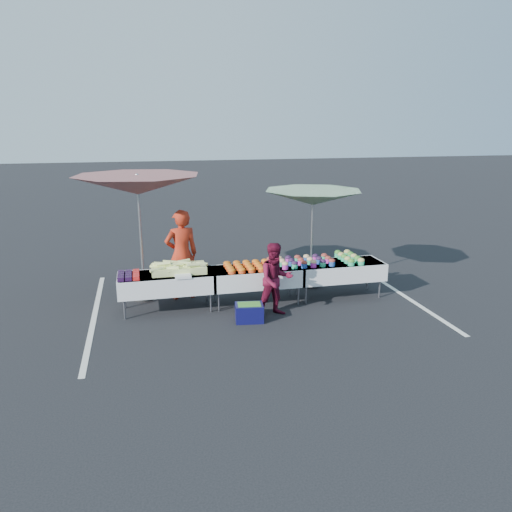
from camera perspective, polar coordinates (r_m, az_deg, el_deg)
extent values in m
plane|color=black|center=(10.35, 0.00, -5.35)|extent=(80.00, 80.00, 0.00)
cube|color=silver|center=(10.15, -17.98, -6.53)|extent=(0.10, 5.00, 0.00)
cube|color=silver|center=(11.47, 15.79, -3.87)|extent=(0.10, 5.00, 0.00)
cube|color=white|center=(9.88, -10.22, -2.13)|extent=(1.80, 0.75, 0.04)
cube|color=white|center=(9.93, -10.18, -3.02)|extent=(1.86, 0.81, 0.36)
cylinder|color=slate|center=(9.77, -14.80, -5.92)|extent=(0.04, 0.04, 0.39)
cylinder|color=slate|center=(10.33, -14.74, -4.77)|extent=(0.04, 0.04, 0.39)
cylinder|color=slate|center=(9.84, -5.19, -5.31)|extent=(0.04, 0.04, 0.39)
cylinder|color=slate|center=(10.39, -5.66, -4.20)|extent=(0.04, 0.04, 0.39)
cube|color=white|center=(10.12, 0.00, -1.48)|extent=(1.80, 0.75, 0.04)
cube|color=white|center=(10.16, 0.00, -2.34)|extent=(1.86, 0.81, 0.36)
cylinder|color=slate|center=(9.86, -4.27, -5.24)|extent=(0.04, 0.04, 0.39)
cylinder|color=slate|center=(10.41, -4.78, -4.14)|extent=(0.04, 0.04, 0.39)
cylinder|color=slate|center=(10.23, 4.87, -4.50)|extent=(0.04, 0.04, 0.39)
cylinder|color=slate|center=(10.76, 3.90, -3.49)|extent=(0.04, 0.04, 0.39)
cube|color=white|center=(10.66, 9.46, -0.83)|extent=(1.80, 0.75, 0.04)
cube|color=white|center=(10.70, 9.43, -1.65)|extent=(1.86, 0.81, 0.36)
cylinder|color=slate|center=(10.27, 5.72, -4.43)|extent=(0.04, 0.04, 0.39)
cylinder|color=slate|center=(10.80, 4.71, -3.42)|extent=(0.04, 0.04, 0.39)
cylinder|color=slate|center=(10.90, 13.93, -3.66)|extent=(0.04, 0.04, 0.39)
cylinder|color=slate|center=(11.40, 12.60, -2.75)|extent=(0.04, 0.04, 0.39)
cube|color=black|center=(9.60, -15.21, -2.56)|extent=(0.12, 0.12, 0.08)
cube|color=black|center=(9.74, -15.19, -2.31)|extent=(0.12, 0.12, 0.08)
cube|color=black|center=(9.87, -15.17, -2.08)|extent=(0.12, 0.12, 0.08)
cube|color=black|center=(10.01, -15.15, -1.85)|extent=(0.12, 0.12, 0.08)
cube|color=black|center=(9.60, -14.38, -2.51)|extent=(0.12, 0.12, 0.08)
cube|color=black|center=(9.73, -14.37, -2.27)|extent=(0.12, 0.12, 0.08)
cube|color=black|center=(9.87, -14.36, -2.03)|extent=(0.12, 0.12, 0.08)
cube|color=black|center=(10.00, -14.35, -1.80)|extent=(0.12, 0.12, 0.08)
cube|color=red|center=(9.60, -13.54, -2.46)|extent=(0.12, 0.12, 0.08)
cube|color=red|center=(9.73, -13.54, -2.22)|extent=(0.12, 0.12, 0.08)
cube|color=red|center=(9.86, -13.55, -1.98)|extent=(0.12, 0.12, 0.08)
cube|color=red|center=(10.00, -13.55, -1.75)|extent=(0.12, 0.12, 0.08)
cube|color=#BEDF72|center=(9.92, -8.82, -1.46)|extent=(1.05, 0.55, 0.14)
cylinder|color=#BEDF72|center=(10.08, -7.18, -0.93)|extent=(0.27, 0.09, 0.10)
cylinder|color=#BEDF72|center=(9.91, -11.05, -0.95)|extent=(0.27, 0.14, 0.07)
cylinder|color=#BEDF72|center=(9.78, -8.15, -0.77)|extent=(0.27, 0.14, 0.09)
cylinder|color=#BEDF72|center=(9.92, -11.29, -1.29)|extent=(0.27, 0.15, 0.10)
cylinder|color=#BEDF72|center=(9.83, -9.85, -1.09)|extent=(0.27, 0.15, 0.08)
cylinder|color=#BEDF72|center=(9.92, -9.08, -0.74)|extent=(0.27, 0.10, 0.10)
cylinder|color=#BEDF72|center=(9.80, -9.03, -0.94)|extent=(0.27, 0.07, 0.08)
cylinder|color=#BEDF72|center=(9.71, -9.52, -1.39)|extent=(0.27, 0.14, 0.09)
cylinder|color=#BEDF72|center=(10.07, -9.85, -0.66)|extent=(0.27, 0.12, 0.08)
cylinder|color=#BEDF72|center=(10.03, -6.29, -0.89)|extent=(0.27, 0.16, 0.08)
cylinder|color=#BEDF72|center=(9.84, -10.65, -1.06)|extent=(0.27, 0.11, 0.07)
cylinder|color=#BEDF72|center=(9.68, -9.23, -1.68)|extent=(0.27, 0.10, 0.07)
cylinder|color=#BEDF72|center=(10.03, -8.30, -0.58)|extent=(0.27, 0.12, 0.08)
cylinder|color=#BEDF72|center=(9.66, -11.29, -1.55)|extent=(0.27, 0.15, 0.08)
cylinder|color=#BEDF72|center=(9.90, -10.84, -0.85)|extent=(0.27, 0.10, 0.08)
cylinder|color=#BEDF72|center=(9.86, -7.61, -1.01)|extent=(0.27, 0.16, 0.10)
cylinder|color=#BEDF72|center=(9.79, -10.46, -0.86)|extent=(0.27, 0.12, 0.09)
cylinder|color=#BEDF72|center=(9.68, -7.14, -1.01)|extent=(0.27, 0.09, 0.07)
cylinder|color=#BEDF72|center=(9.73, -6.77, -1.32)|extent=(0.27, 0.10, 0.09)
cylinder|color=#BEDF72|center=(9.79, -7.33, -1.33)|extent=(0.27, 0.12, 0.09)
cylinder|color=#BEDF72|center=(10.13, -8.38, -0.87)|extent=(0.27, 0.10, 0.08)
cube|color=white|center=(9.60, -8.34, -2.28)|extent=(0.30, 0.25, 0.05)
cylinder|color=#D74217|center=(9.73, -2.78, -1.89)|extent=(0.15, 0.15, 0.05)
ellipsoid|color=#D9630C|center=(9.72, -2.78, -1.66)|extent=(0.15, 0.15, 0.08)
cylinder|color=#D74217|center=(9.90, -2.97, -1.59)|extent=(0.15, 0.15, 0.05)
ellipsoid|color=#D9630C|center=(9.89, -2.97, -1.37)|extent=(0.15, 0.15, 0.08)
cylinder|color=#D74217|center=(10.07, -3.15, -1.31)|extent=(0.15, 0.15, 0.05)
ellipsoid|color=#D9630C|center=(10.06, -3.15, -1.09)|extent=(0.15, 0.15, 0.08)
cylinder|color=#D74217|center=(10.24, -3.33, -1.03)|extent=(0.15, 0.15, 0.05)
ellipsoid|color=#D9630C|center=(10.23, -3.33, -0.82)|extent=(0.15, 0.15, 0.08)
cylinder|color=#D74217|center=(9.77, -1.62, -1.81)|extent=(0.15, 0.15, 0.05)
ellipsoid|color=#D9630C|center=(9.76, -1.62, -1.59)|extent=(0.15, 0.15, 0.08)
cylinder|color=#D74217|center=(9.94, -1.83, -1.52)|extent=(0.15, 0.15, 0.05)
ellipsoid|color=#D9630C|center=(9.93, -1.83, -1.30)|extent=(0.15, 0.15, 0.08)
cylinder|color=#D74217|center=(10.11, -2.04, -1.23)|extent=(0.15, 0.15, 0.05)
ellipsoid|color=#D9630C|center=(10.10, -2.04, -1.02)|extent=(0.15, 0.15, 0.08)
cylinder|color=#D74217|center=(10.28, -2.23, -0.96)|extent=(0.15, 0.15, 0.05)
ellipsoid|color=#D9630C|center=(10.27, -2.23, -0.75)|extent=(0.15, 0.15, 0.08)
cylinder|color=#D74217|center=(9.81, -0.48, -1.73)|extent=(0.15, 0.15, 0.05)
ellipsoid|color=#D9630C|center=(9.80, -0.48, -1.51)|extent=(0.15, 0.15, 0.08)
cylinder|color=#D74217|center=(9.98, -0.71, -1.44)|extent=(0.15, 0.15, 0.05)
ellipsoid|color=#D9630C|center=(9.97, -0.71, -1.22)|extent=(0.15, 0.15, 0.08)
cylinder|color=#D74217|center=(10.15, -0.93, -1.16)|extent=(0.15, 0.15, 0.05)
ellipsoid|color=#D9630C|center=(10.14, -0.93, -0.95)|extent=(0.15, 0.15, 0.08)
cylinder|color=#D74217|center=(10.32, -1.14, -0.89)|extent=(0.15, 0.15, 0.05)
ellipsoid|color=#D9630C|center=(10.31, -1.14, -0.68)|extent=(0.15, 0.15, 0.08)
cylinder|color=#D74217|center=(9.86, 0.66, -1.66)|extent=(0.15, 0.15, 0.05)
ellipsoid|color=#D9630C|center=(9.84, 0.66, -1.43)|extent=(0.15, 0.15, 0.08)
cylinder|color=#D74217|center=(10.02, 0.41, -1.37)|extent=(0.15, 0.15, 0.05)
ellipsoid|color=#D9630C|center=(10.01, 0.41, -1.15)|extent=(0.15, 0.15, 0.08)
cylinder|color=#D74217|center=(10.19, 0.17, -1.09)|extent=(0.15, 0.15, 0.05)
ellipsoid|color=#D9630C|center=(10.18, 0.17, -0.88)|extent=(0.15, 0.15, 0.08)
cylinder|color=#D74217|center=(10.36, -0.06, -0.82)|extent=(0.15, 0.15, 0.05)
ellipsoid|color=#D9630C|center=(10.35, -0.06, -0.61)|extent=(0.15, 0.15, 0.08)
cylinder|color=#D74217|center=(9.90, 1.78, -1.58)|extent=(0.15, 0.15, 0.05)
ellipsoid|color=#D9630C|center=(9.89, 1.78, -1.36)|extent=(0.15, 0.15, 0.08)
cylinder|color=#D74217|center=(10.07, 1.52, -1.30)|extent=(0.15, 0.15, 0.05)
ellipsoid|color=#D9630C|center=(10.06, 1.52, -1.08)|extent=(0.15, 0.15, 0.08)
cylinder|color=#D74217|center=(10.24, 1.26, -1.02)|extent=(0.15, 0.15, 0.05)
ellipsoid|color=#D9630C|center=(10.23, 1.26, -0.80)|extent=(0.15, 0.15, 0.08)
cylinder|color=#D74217|center=(10.41, 1.01, -0.75)|extent=(0.15, 0.15, 0.05)
ellipsoid|color=#D9630C|center=(10.39, 1.01, -0.54)|extent=(0.15, 0.15, 0.08)
cylinder|color=#224A9F|center=(9.98, 2.25, -1.31)|extent=(0.13, 0.13, 0.10)
ellipsoid|color=maroon|center=(9.96, 2.25, -0.98)|extent=(0.14, 0.14, 0.10)
cylinder|color=#CB2BAD|center=(10.18, 1.92, -0.97)|extent=(0.13, 0.13, 0.10)
ellipsoid|color=maroon|center=(10.16, 1.92, -0.64)|extent=(0.14, 0.14, 0.10)
cylinder|color=#2BAC73|center=(10.39, 1.60, -0.64)|extent=(0.13, 0.13, 0.10)
ellipsoid|color=maroon|center=(10.37, 1.60, -0.32)|extent=(0.14, 0.14, 0.10)
cylinder|color=#CB2BAD|center=(10.03, 3.35, -1.23)|extent=(0.13, 0.13, 0.10)
ellipsoid|color=tan|center=(10.01, 3.35, -0.90)|extent=(0.14, 0.14, 0.10)
cylinder|color=#2BAC73|center=(10.23, 3.00, -0.90)|extent=(0.13, 0.13, 0.10)
ellipsoid|color=tan|center=(10.22, 3.00, -0.57)|extent=(0.14, 0.14, 0.10)
cylinder|color=#224A9F|center=(10.44, 2.66, -0.58)|extent=(0.13, 0.13, 0.10)
ellipsoid|color=tan|center=(10.42, 2.67, -0.26)|extent=(0.14, 0.14, 0.10)
cylinder|color=#2BAC73|center=(10.09, 4.44, -1.16)|extent=(0.13, 0.13, 0.10)
ellipsoid|color=#231331|center=(10.07, 4.44, -0.83)|extent=(0.14, 0.14, 0.10)
cylinder|color=#224A9F|center=(10.29, 4.07, -0.83)|extent=(0.13, 0.13, 0.10)
ellipsoid|color=#231331|center=(10.27, 4.08, -0.51)|extent=(0.14, 0.14, 0.10)
cylinder|color=#CB2BAD|center=(10.49, 3.71, -0.51)|extent=(0.13, 0.13, 0.10)
ellipsoid|color=#231331|center=(10.48, 3.72, -0.19)|extent=(0.14, 0.14, 0.10)
cylinder|color=#224A9F|center=(10.15, 5.51, -1.09)|extent=(0.13, 0.13, 0.10)
ellipsoid|color=maroon|center=(10.13, 5.52, -0.76)|extent=(0.14, 0.14, 0.10)
cylinder|color=#CB2BAD|center=(10.35, 5.13, -0.76)|extent=(0.13, 0.13, 0.10)
ellipsoid|color=maroon|center=(10.33, 5.13, -0.44)|extent=(0.14, 0.14, 0.10)
cylinder|color=#2BAC73|center=(10.55, 4.75, -0.44)|extent=(0.13, 0.13, 0.10)
ellipsoid|color=maroon|center=(10.53, 4.76, -0.13)|extent=(0.14, 0.14, 0.10)
cylinder|color=#CB2BAD|center=(10.21, 6.58, -1.01)|extent=(0.13, 0.13, 0.10)
ellipsoid|color=tan|center=(10.20, 6.59, -0.69)|extent=(0.14, 0.14, 0.10)
cylinder|color=#2BAC73|center=(10.41, 6.17, -0.69)|extent=(0.13, 0.13, 0.10)
ellipsoid|color=tan|center=(10.40, 6.18, -0.37)|extent=(0.14, 0.14, 0.10)
cylinder|color=#224A9F|center=(10.61, 5.78, -0.37)|extent=(0.13, 0.13, 0.10)
ellipsoid|color=tan|center=(10.60, 5.79, -0.06)|extent=(0.14, 0.14, 0.10)
cylinder|color=#2BAC73|center=(10.28, 7.63, -0.94)|extent=(0.13, 0.13, 0.10)
ellipsoid|color=#231331|center=(10.26, 7.64, -0.62)|extent=(0.14, 0.14, 0.10)
cylinder|color=#224A9F|center=(10.48, 7.20, -0.62)|extent=(0.13, 0.13, 0.10)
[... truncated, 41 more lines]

